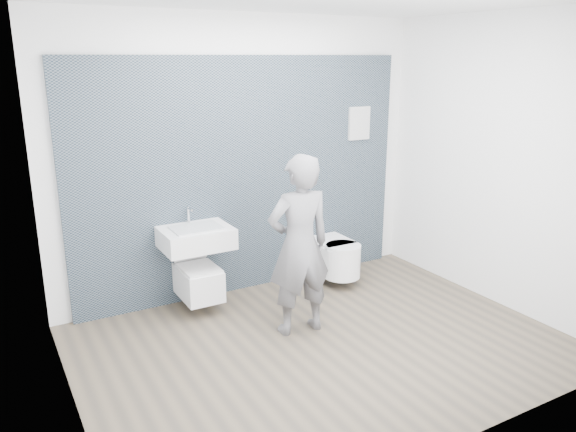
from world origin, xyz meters
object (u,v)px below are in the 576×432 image
toilet_rounded (335,257)px  toilet_square (198,280)px  washbasin (196,237)px  visitor (299,246)px

toilet_rounded → toilet_square: bearing=176.8°
washbasin → visitor: (0.62, -0.86, 0.07)m
visitor → toilet_rounded: bearing=-135.6°
toilet_rounded → visitor: visitor is taller
washbasin → toilet_square: size_ratio=0.98×
washbasin → visitor: visitor is taller
toilet_square → visitor: visitor is taller
toilet_square → visitor: bearing=-54.0°
washbasin → visitor: bearing=-54.2°
visitor → washbasin: bearing=-49.9°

